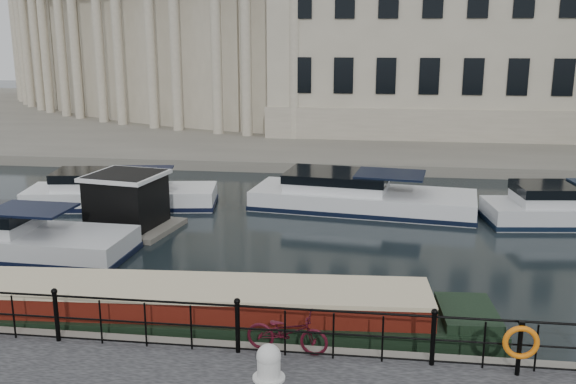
% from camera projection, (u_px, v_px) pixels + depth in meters
% --- Properties ---
extents(ground_plane, '(160.00, 160.00, 0.00)m').
position_uv_depth(ground_plane, '(257.00, 329.00, 15.80)').
color(ground_plane, black).
rests_on(ground_plane, ground).
extents(far_bank, '(120.00, 42.00, 0.55)m').
position_uv_depth(far_bank, '(340.00, 118.00, 53.26)').
color(far_bank, '#6B665B').
rests_on(far_bank, ground_plane).
extents(railing, '(24.14, 0.14, 1.22)m').
position_uv_depth(railing, '(238.00, 324.00, 13.34)').
color(railing, black).
rests_on(railing, near_quay).
extents(civic_building, '(53.55, 31.84, 16.85)m').
position_uv_depth(civic_building, '(326.00, 34.00, 47.63)').
color(civic_building, '#ADA38C').
rests_on(civic_building, far_bank).
extents(bicycle, '(1.81, 0.80, 0.92)m').
position_uv_depth(bicycle, '(287.00, 332.00, 13.40)').
color(bicycle, '#430C17').
rests_on(bicycle, near_quay).
extents(mooring_bollard, '(0.64, 0.64, 0.72)m').
position_uv_depth(mooring_bollard, '(269.00, 363.00, 12.38)').
color(mooring_bollard, silver).
rests_on(mooring_bollard, near_quay).
extents(life_ring_post, '(0.70, 0.19, 1.14)m').
position_uv_depth(life_ring_post, '(521.00, 343.00, 12.37)').
color(life_ring_post, black).
rests_on(life_ring_post, near_quay).
extents(narrowboat, '(16.08, 3.10, 1.58)m').
position_uv_depth(narrowboat, '(165.00, 317.00, 15.62)').
color(narrowboat, black).
rests_on(narrowboat, ground_plane).
extents(harbour_hut, '(3.88, 3.41, 2.23)m').
position_uv_depth(harbour_hut, '(127.00, 205.00, 23.58)').
color(harbour_hut, '#6B665B').
rests_on(harbour_hut, ground_plane).
extents(cabin_cruisers, '(27.55, 10.68, 1.99)m').
position_uv_depth(cabin_cruisers, '(265.00, 212.00, 24.82)').
color(cabin_cruisers, silver).
rests_on(cabin_cruisers, ground_plane).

